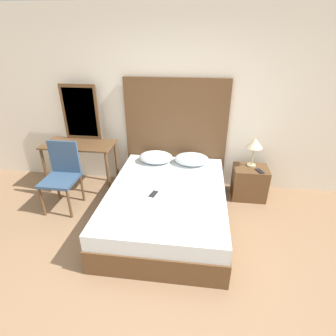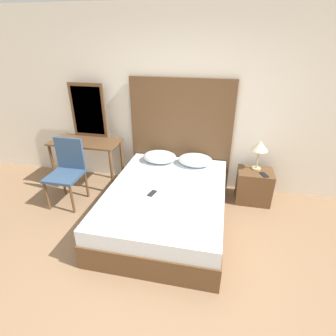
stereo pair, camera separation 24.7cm
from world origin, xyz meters
The scene contains 13 objects.
ground_plane centered at (0.00, 0.00, 0.00)m, with size 16.00×16.00×0.00m, color #8C6B4C.
wall_back centered at (0.00, 2.26, 1.35)m, with size 10.00×0.06×2.70m.
bed centered at (-0.05, 1.14, 0.25)m, with size 1.51×2.05×0.51m.
headboard centered at (-0.05, 2.19, 0.87)m, with size 1.59×0.05×1.74m.
pillow_left centered at (-0.33, 1.92, 0.59)m, with size 0.52×0.39×0.16m.
pillow_right centered at (0.23, 1.92, 0.59)m, with size 0.52×0.39×0.16m.
phone_on_bed centered at (-0.20, 0.99, 0.51)m, with size 0.11×0.16×0.01m.
nightstand centered at (1.13, 1.90, 0.25)m, with size 0.50×0.39×0.50m.
table_lamp centered at (1.13, 1.98, 0.86)m, with size 0.24×0.24×0.44m.
phone_on_nightstand centered at (1.23, 1.80, 0.51)m, with size 0.12×0.17×0.01m.
vanity_desk centered at (-1.53, 1.86, 0.65)m, with size 1.09×0.52×0.77m.
vanity_mirror centered at (-1.53, 2.09, 1.20)m, with size 0.58×0.03×0.86m.
chair centered at (-1.58, 1.34, 0.55)m, with size 0.46×0.48×0.97m.
Camera 1 is at (0.34, -1.73, 2.28)m, focal length 28.00 mm.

